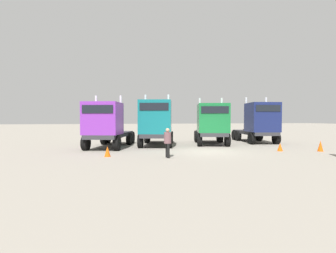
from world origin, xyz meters
name	(u,v)px	position (x,y,z in m)	size (l,w,h in m)	color
ground	(208,151)	(0.00, 0.00, 0.00)	(200.00, 200.00, 0.00)	gray
semi_truck_purple	(107,125)	(-6.67, 3.27, 1.74)	(4.12, 6.72, 3.96)	#333338
semi_truck_teal	(156,123)	(-2.83, 3.82, 1.88)	(3.97, 6.50, 4.20)	#333338
semi_truck_green	(212,123)	(1.91, 3.81, 1.82)	(3.93, 6.09, 4.02)	#333338
semi_truck_navy	(259,122)	(6.75, 4.40, 1.87)	(3.42, 6.05, 4.21)	#333338
visitor_with_camera	(168,141)	(-3.20, -1.98, 0.96)	(0.42, 0.45, 1.67)	black
traffic_cone_near	(107,151)	(-6.52, -0.84, 0.30)	(0.36, 0.36, 0.61)	#F2590C
traffic_cone_mid	(320,146)	(7.45, -1.62, 0.36)	(0.36, 0.36, 0.72)	#F2590C
traffic_cone_far	(280,147)	(4.90, -0.88, 0.28)	(0.36, 0.36, 0.56)	#F2590C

